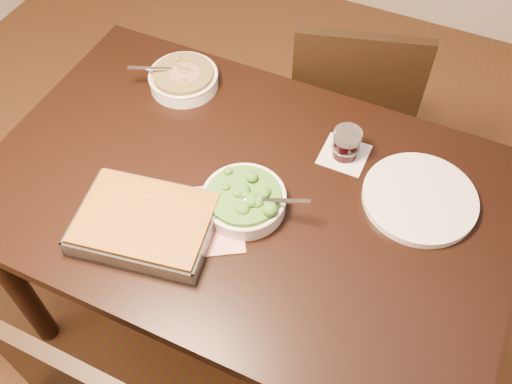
{
  "coord_description": "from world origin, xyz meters",
  "views": [
    {
      "loc": [
        0.41,
        -0.82,
        1.95
      ],
      "look_at": [
        0.05,
        -0.03,
        0.8
      ],
      "focal_mm": 40.0,
      "sensor_mm": 36.0,
      "label": 1
    }
  ],
  "objects": [
    {
      "name": "magazine_a",
      "position": [
        -0.09,
        -0.16,
        0.75
      ],
      "size": [
        0.36,
        0.34,
        0.01
      ],
      "primitive_type": "cube",
      "rotation": [
        0.0,
        0.0,
        0.55
      ],
      "color": "#B5333F",
      "rests_on": "table"
    },
    {
      "name": "dinner_plate",
      "position": [
        0.43,
        0.16,
        0.76
      ],
      "size": [
        0.3,
        0.3,
        0.02
      ],
      "primitive_type": "cylinder",
      "color": "white",
      "rests_on": "table"
    },
    {
      "name": "broccoli_bowl",
      "position": [
        0.02,
        -0.05,
        0.78
      ],
      "size": [
        0.25,
        0.22,
        0.09
      ],
      "color": "white",
      "rests_on": "table"
    },
    {
      "name": "coaster",
      "position": [
        0.2,
        0.22,
        0.75
      ],
      "size": [
        0.12,
        0.12,
        0.0
      ],
      "primitive_type": "cube",
      "color": "white",
      "rests_on": "table"
    },
    {
      "name": "table",
      "position": [
        0.0,
        0.0,
        0.65
      ],
      "size": [
        1.4,
        0.9,
        0.75
      ],
      "color": "black",
      "rests_on": "ground"
    },
    {
      "name": "baking_dish",
      "position": [
        -0.17,
        -0.22,
        0.78
      ],
      "size": [
        0.37,
        0.3,
        0.06
      ],
      "rotation": [
        0.0,
        0.0,
        0.17
      ],
      "color": "silver",
      "rests_on": "table"
    },
    {
      "name": "chair_far",
      "position": [
        0.1,
        0.67,
        0.5
      ],
      "size": [
        0.52,
        0.52,
        0.89
      ],
      "rotation": [
        0.0,
        0.0,
        3.43
      ],
      "color": "black",
      "rests_on": "ground"
    },
    {
      "name": "stew_bowl",
      "position": [
        -0.34,
        0.28,
        0.78
      ],
      "size": [
        0.21,
        0.21,
        0.08
      ],
      "color": "white",
      "rests_on": "table"
    },
    {
      "name": "wine_tumbler",
      "position": [
        0.2,
        0.22,
        0.8
      ],
      "size": [
        0.08,
        0.08,
        0.09
      ],
      "color": "black",
      "rests_on": "coaster"
    },
    {
      "name": "ground",
      "position": [
        0.0,
        0.0,
        0.0
      ],
      "size": [
        4.0,
        4.0,
        0.0
      ],
      "primitive_type": "plane",
      "color": "#4E3516",
      "rests_on": "ground"
    }
  ]
}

